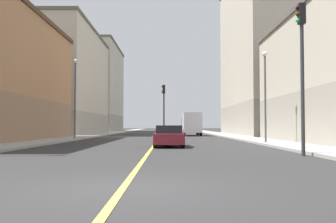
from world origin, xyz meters
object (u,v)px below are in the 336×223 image
at_px(box_truck, 190,124).
at_px(building_right_distant, 98,89).
at_px(car_green, 169,129).
at_px(street_lamp_left_near, 264,86).
at_px(traffic_light_left_near, 301,58).
at_px(traffic_light_median_far, 163,103).
at_px(street_lamp_right_near, 74,90).
at_px(building_left_mid, 261,51).
at_px(car_yellow, 182,129).
at_px(car_maroon, 168,136).
at_px(building_right_midblock, 67,82).

bearing_deg(box_truck, building_right_distant, 119.60).
bearing_deg(car_green, street_lamp_left_near, -81.20).
bearing_deg(car_green, traffic_light_left_near, -84.00).
xyz_separation_m(building_right_distant, traffic_light_median_far, (14.58, -42.09, -5.65)).
height_order(traffic_light_median_far, street_lamp_right_near, street_lamp_right_near).
bearing_deg(building_left_mid, street_lamp_right_near, -142.20).
height_order(building_right_distant, traffic_light_median_far, building_right_distant).
bearing_deg(street_lamp_left_near, traffic_light_left_near, -95.74).
xyz_separation_m(traffic_light_left_near, street_lamp_right_near, (-14.52, 18.88, 0.37)).
bearing_deg(traffic_light_left_near, box_truck, 94.72).
distance_m(traffic_light_median_far, car_yellow, 36.50).
distance_m(building_right_distant, street_lamp_right_near, 46.94).
bearing_deg(street_lamp_right_near, car_yellow, 73.80).
relative_size(building_left_mid, street_lamp_left_near, 3.91).
bearing_deg(car_maroon, traffic_light_left_near, -51.24).
relative_size(car_green, box_truck, 0.55).
bearing_deg(building_right_distant, car_maroon, -75.40).
bearing_deg(building_right_midblock, box_truck, -20.56).
xyz_separation_m(street_lamp_left_near, car_yellow, (-3.80, 49.17, -3.41)).
bearing_deg(traffic_light_left_near, street_lamp_right_near, 127.56).
distance_m(traffic_light_median_far, box_truck, 11.01).
bearing_deg(traffic_light_left_near, traffic_light_median_far, 105.20).
xyz_separation_m(traffic_light_left_near, traffic_light_median_far, (-6.26, 23.07, -0.60)).
height_order(street_lamp_left_near, car_green, street_lamp_left_near).
distance_m(building_right_distant, street_lamp_left_near, 59.46).
xyz_separation_m(traffic_light_median_far, box_truck, (3.52, 10.23, -2.05)).
distance_m(building_right_distant, box_truck, 37.45).
height_order(traffic_light_left_near, street_lamp_right_near, street_lamp_right_near).
height_order(building_left_mid, box_truck, building_left_mid).
bearing_deg(car_maroon, traffic_light_median_far, 91.87).
xyz_separation_m(building_right_midblock, car_green, (15.40, 11.81, -7.18)).
bearing_deg(box_truck, street_lamp_right_near, -129.24).
relative_size(building_right_distant, car_maroon, 4.87).
height_order(car_maroon, box_truck, box_truck).
relative_size(building_right_midblock, traffic_light_median_far, 4.23).
bearing_deg(traffic_light_median_far, car_maroon, -88.13).
xyz_separation_m(car_maroon, box_truck, (3.00, 26.14, 0.95)).
relative_size(building_right_midblock, car_yellow, 5.75).
height_order(traffic_light_left_near, car_maroon, traffic_light_left_near).
height_order(car_green, car_yellow, car_yellow).
height_order(building_right_midblock, traffic_light_median_far, building_right_midblock).
distance_m(car_yellow, box_truck, 26.00).
bearing_deg(traffic_light_median_far, building_right_midblock, 130.60).
bearing_deg(building_right_distant, building_left_mid, -46.12).
bearing_deg(traffic_light_median_far, street_lamp_right_near, -153.11).
bearing_deg(car_yellow, car_maroon, -93.25).
xyz_separation_m(car_green, box_truck, (2.70, -18.60, 0.94)).
relative_size(building_right_midblock, street_lamp_right_near, 3.19).
relative_size(building_right_distant, car_green, 4.93).
distance_m(building_left_mid, building_right_midblock, 28.77).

